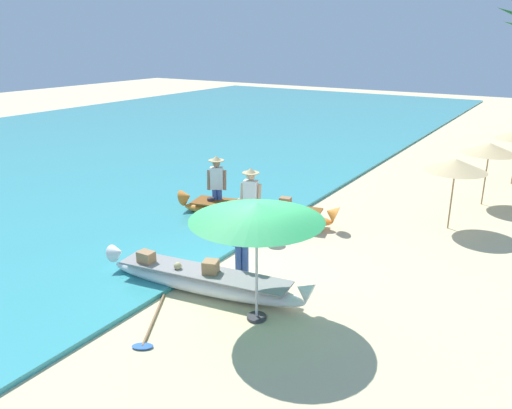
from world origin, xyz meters
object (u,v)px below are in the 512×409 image
Objects in this scene: patio_umbrella_large at (257,212)px; boat_orange_midground at (256,213)px; person_tourist_customer at (242,240)px; boat_white_foreground at (203,280)px; paddle at (151,327)px; person_vendor_hatted at (251,196)px; person_vendor_assistant at (217,181)px.

boat_orange_midground is at bearing 122.66° from patio_umbrella_large.
patio_umbrella_large is at bearing -45.49° from person_tourist_customer.
patio_umbrella_large is at bearing -10.90° from boat_white_foreground.
paddle is (-0.40, -2.31, -0.93)m from person_tourist_customer.
person_vendor_hatted is 2.81m from person_tourist_customer.
person_vendor_assistant is 6.06m from paddle.
boat_orange_midground is 5.69m from paddle.
boat_orange_midground is at bearing 107.71° from boat_white_foreground.
paddle is (0.97, -4.76, -0.98)m from person_vendor_hatted.
patio_umbrella_large is (3.96, -4.14, 1.06)m from person_vendor_assistant.
person_vendor_hatted reaches higher than person_tourist_customer.
patio_umbrella_large is (2.39, -3.49, 1.06)m from person_vendor_hatted.
patio_umbrella_large is at bearing 41.86° from paddle.
person_vendor_hatted is at bearing 106.14° from boat_white_foreground.
paddle is (0.04, -1.55, -0.23)m from boat_white_foreground.
boat_orange_midground is 2.64× the size of person_vendor_hatted.
person_vendor_assistant is (-2.50, 3.86, 0.74)m from boat_white_foreground.
boat_orange_midground is at bearing 5.52° from person_vendor_assistant.
person_vendor_assistant is (-1.23, -0.12, 0.74)m from boat_orange_midground.
person_vendor_assistant is at bearing 122.92° from boat_white_foreground.
boat_white_foreground is at bearing 169.10° from patio_umbrella_large.
person_tourist_customer is (1.71, -3.23, 0.69)m from boat_orange_midground.
person_vendor_hatted is at bearing -22.57° from person_vendor_assistant.
boat_orange_midground is 5.37m from patio_umbrella_large.
person_vendor_assistant reaches higher than person_tourist_customer.
patio_umbrella_large reaches higher than paddle.
person_tourist_customer is 4.28m from person_vendor_assistant.
boat_white_foreground is 1.97× the size of patio_umbrella_large.
patio_umbrella_large reaches higher than person_vendor_assistant.
person_vendor_hatted is at bearing 124.40° from patio_umbrella_large.
paddle is at bearing -99.85° from person_tourist_customer.
patio_umbrella_large is 2.79m from paddle.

